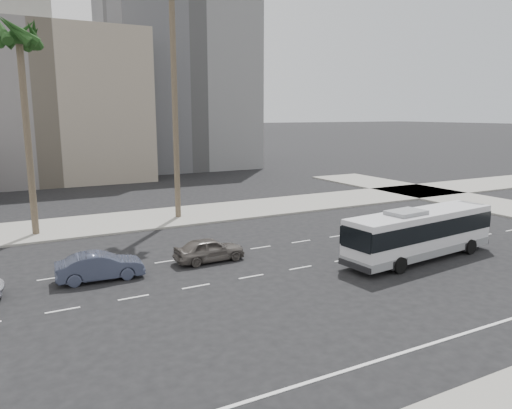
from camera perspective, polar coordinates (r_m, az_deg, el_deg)
ground at (r=27.86m, az=10.51°, el=-6.51°), size 700.00×700.00×0.00m
sidewalk_north at (r=40.70m, az=-3.18°, el=-0.74°), size 120.00×7.00×0.15m
midrise_beige_west at (r=65.86m, az=-24.39°, el=10.55°), size 24.00×18.00×18.00m
midrise_gray_center at (r=76.94m, az=-9.57°, el=14.23°), size 20.00×20.00×26.00m
civic_tower at (r=272.81m, az=-25.92°, el=16.20°), size 42.00×42.00×129.00m
highrise_right at (r=259.57m, az=-14.80°, el=16.38°), size 26.00×26.00×70.00m
highrise_far at (r=294.60m, az=-11.28°, el=14.84°), size 22.00×22.00×60.00m
city_bus at (r=28.84m, az=18.91°, el=-3.13°), size 10.49×3.36×2.96m
car_a at (r=27.16m, az=-5.56°, el=-5.34°), size 1.64×3.99×1.36m
car_b at (r=25.34m, az=-18.04°, el=-6.99°), size 1.75×4.31×1.39m
palm_mid at (r=35.31m, az=-26.33°, el=17.06°), size 4.57×4.57×14.13m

